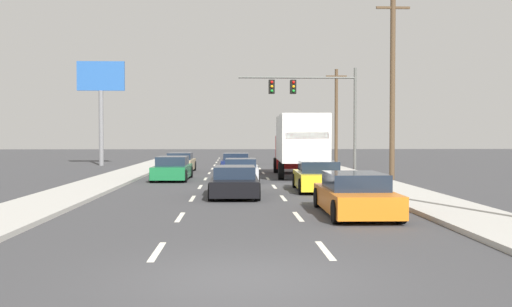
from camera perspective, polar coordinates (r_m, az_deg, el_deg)
The scene contains 16 objects.
ground_plane at distance 34.46m, azimuth -1.92°, elevation -2.17°, with size 140.00×140.00×0.00m, color #3D3D3F.
sidewalk_right at distance 30.21m, azimuth 10.58°, elevation -2.61°, with size 2.51×80.00×0.14m, color #B2AFA8.
sidewalk_left at distance 30.15m, azimuth -14.35°, elevation -2.64°, with size 2.51×80.00×0.14m, color #B2AFA8.
lane_markings at distance 31.83m, azimuth -1.89°, elevation -2.48°, with size 3.54×62.00×0.01m.
car_tan at distance 38.13m, azimuth -7.42°, elevation -0.94°, with size 1.85×4.15×1.25m.
car_green at distance 31.28m, azimuth -8.16°, elevation -1.51°, with size 1.90×4.53×1.25m.
car_navy at distance 37.70m, azimuth -1.97°, elevation -0.96°, with size 1.96×4.61×1.23m.
car_silver at distance 30.18m, azimuth -1.50°, elevation -1.68°, with size 1.93×4.26×1.17m.
car_black at distance 22.66m, azimuth -2.10°, elevation -2.82°, with size 1.90×4.59×1.17m.
box_truck at distance 33.50m, azimuth 4.27°, elevation 1.15°, with size 2.83×9.00×3.49m.
car_yellow at distance 24.88m, azimuth 6.06°, elevation -2.34°, with size 1.97×4.22×1.28m.
car_orange at distance 17.58m, azimuth 9.65°, elevation -4.02°, with size 1.97×4.70×1.24m.
traffic_signal_mast at distance 40.97m, azimuth 5.05°, elevation 5.70°, with size 8.27×0.69×7.09m.
utility_pole_mid at distance 32.14m, azimuth 13.19°, elevation 6.46°, with size 1.80×0.28×9.75m.
utility_pole_far at distance 50.77m, azimuth 7.84°, elevation 3.78°, with size 1.80×0.28×8.08m.
roadside_billboard at distance 47.75m, azimuth -14.91°, elevation 5.81°, with size 3.72×0.36×8.21m.
Camera 1 is at (-0.15, -9.38, 2.33)m, focal length 40.96 mm.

